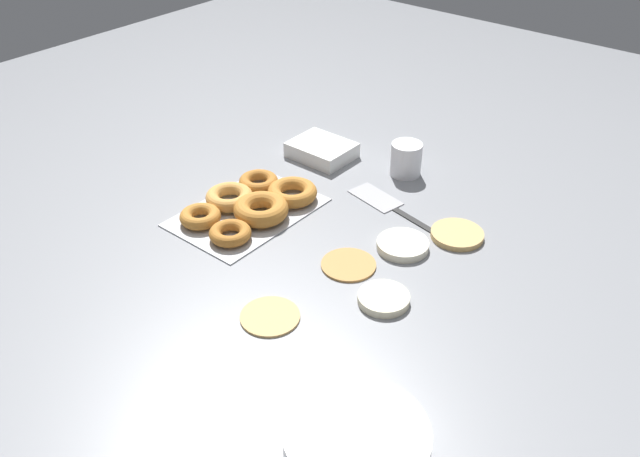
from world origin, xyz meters
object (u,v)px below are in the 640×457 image
(batter_bowl, at_px, (356,445))
(pancake_1, at_px, (272,317))
(spatula, at_px, (385,203))
(container_stack, at_px, (322,150))
(pancake_3, at_px, (403,245))
(pancake_4, at_px, (349,264))
(donut_tray, at_px, (251,205))
(pancake_0, at_px, (457,234))
(paper_cup, at_px, (406,159))
(pancake_2, at_px, (384,298))

(batter_bowl, bearing_deg, pancake_1, -115.83)
(spatula, bearing_deg, container_stack, -6.81)
(pancake_3, bearing_deg, pancake_4, -22.96)
(donut_tray, distance_m, container_stack, 0.29)
(pancake_1, relative_size, spatula, 0.39)
(pancake_1, bearing_deg, donut_tray, -129.97)
(pancake_0, distance_m, pancake_4, 0.24)
(container_stack, height_order, spatula, container_stack)
(pancake_1, height_order, container_stack, container_stack)
(pancake_0, distance_m, pancake_3, 0.12)
(pancake_1, bearing_deg, pancake_0, 163.87)
(pancake_0, distance_m, batter_bowl, 0.58)
(pancake_4, xyz_separation_m, donut_tray, (-0.02, -0.27, 0.01))
(pancake_1, bearing_deg, batter_bowl, 64.17)
(pancake_3, bearing_deg, paper_cup, -147.40)
(container_stack, bearing_deg, donut_tray, 8.31)
(container_stack, distance_m, paper_cup, 0.21)
(pancake_1, relative_size, pancake_4, 0.99)
(pancake_4, bearing_deg, pancake_3, 157.04)
(pancake_1, distance_m, batter_bowl, 0.31)
(pancake_1, relative_size, paper_cup, 1.34)
(pancake_0, height_order, pancake_2, pancake_2)
(batter_bowl, bearing_deg, spatula, -148.43)
(pancake_2, bearing_deg, container_stack, -129.27)
(paper_cup, relative_size, spatula, 0.29)
(container_stack, bearing_deg, pancake_4, 45.97)
(pancake_1, height_order, pancake_4, same)
(pancake_1, xyz_separation_m, pancake_3, (-0.31, 0.06, 0.00))
(pancake_0, relative_size, spatula, 0.40)
(pancake_0, height_order, paper_cup, paper_cup)
(batter_bowl, height_order, spatula, batter_bowl)
(pancake_2, height_order, container_stack, container_stack)
(pancake_4, distance_m, spatula, 0.24)
(donut_tray, bearing_deg, batter_bowl, 56.77)
(donut_tray, bearing_deg, spatula, 136.03)
(batter_bowl, bearing_deg, container_stack, -137.59)
(container_stack, bearing_deg, pancake_1, 31.08)
(pancake_2, height_order, spatula, pancake_2)
(batter_bowl, bearing_deg, pancake_2, -151.38)
(paper_cup, bearing_deg, container_stack, -74.09)
(donut_tray, bearing_deg, pancake_2, 80.64)
(pancake_1, bearing_deg, spatula, -171.42)
(container_stack, bearing_deg, paper_cup, 105.91)
(pancake_4, bearing_deg, batter_bowl, 38.80)
(pancake_1, distance_m, pancake_2, 0.20)
(pancake_4, height_order, container_stack, container_stack)
(pancake_3, distance_m, batter_bowl, 0.50)
(paper_cup, bearing_deg, spatula, 15.63)
(batter_bowl, distance_m, paper_cup, 0.80)
(pancake_2, xyz_separation_m, batter_bowl, (0.29, 0.16, 0.02))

